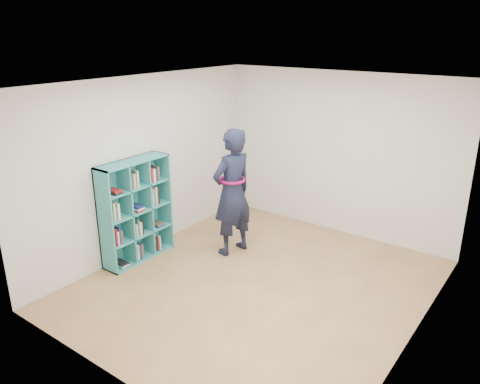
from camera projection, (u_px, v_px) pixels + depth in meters
The scene contains 9 objects.
floor at pixel (257, 284), 6.19m from camera, with size 4.50×4.50×0.00m, color #996A45.
ceiling at pixel (259, 84), 5.32m from camera, with size 4.50×4.50×0.00m, color white.
wall_left at pixel (146, 165), 6.87m from camera, with size 0.02×4.50×2.60m, color silver.
wall_right at pixel (424, 231), 4.64m from camera, with size 0.02×4.50×2.60m, color silver.
wall_back at pixel (337, 154), 7.46m from camera, with size 4.00×0.02×2.60m, color silver.
wall_front at pixel (112, 261), 4.05m from camera, with size 4.00×0.02×2.60m, color silver.
bookshelf at pixel (135, 212), 6.68m from camera, with size 0.32×1.11×1.49m.
person at pixel (232, 192), 6.79m from camera, with size 0.58×0.77×1.89m.
smartphone at pixel (230, 180), 6.92m from camera, with size 0.01×0.09×0.13m.
Camera 1 is at (3.04, -4.50, 3.21)m, focal length 35.00 mm.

